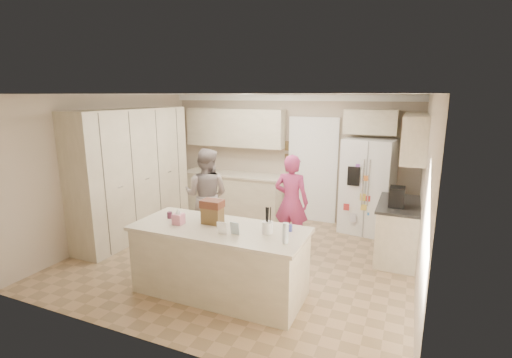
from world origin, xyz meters
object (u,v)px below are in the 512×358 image
at_px(utensil_crock, 267,227).
at_px(dollhouse_body, 213,215).
at_px(refrigerator, 368,186).
at_px(tissue_box, 178,219).
at_px(teen_girl, 291,202).
at_px(coffee_maker, 397,197).
at_px(island_base, 220,262).
at_px(teen_boy, 206,195).

xyz_separation_m(utensil_crock, dollhouse_body, (-0.80, 0.05, 0.04)).
bearing_deg(utensil_crock, refrigerator, 74.77).
bearing_deg(utensil_crock, dollhouse_body, 176.42).
bearing_deg(tissue_box, dollhouse_body, 26.57).
bearing_deg(teen_girl, refrigerator, -130.50).
bearing_deg(dollhouse_body, coffee_maker, 39.29).
xyz_separation_m(coffee_maker, utensil_crock, (-1.40, -1.85, -0.07)).
distance_m(island_base, utensil_crock, 0.86).
bearing_deg(refrigerator, island_base, -106.76).
bearing_deg(coffee_maker, utensil_crock, -127.12).
xyz_separation_m(refrigerator, teen_boy, (-2.59, -1.58, -0.06)).
xyz_separation_m(utensil_crock, teen_boy, (-1.75, 1.49, -0.16)).
relative_size(tissue_box, teen_boy, 0.08).
distance_m(tissue_box, teen_boy, 1.74).
relative_size(tissue_box, teen_girl, 0.09).
bearing_deg(teen_girl, utensil_crock, 98.11).
height_order(tissue_box, dollhouse_body, dollhouse_body).
height_order(utensil_crock, tissue_box, utensil_crock).
bearing_deg(island_base, dollhouse_body, 146.31).
bearing_deg(refrigerator, tissue_box, -113.58).
relative_size(island_base, dollhouse_body, 8.46).
bearing_deg(island_base, teen_boy, 125.51).
distance_m(coffee_maker, tissue_box, 3.28).
bearing_deg(dollhouse_body, island_base, -33.69).
height_order(coffee_maker, tissue_box, coffee_maker).
bearing_deg(refrigerator, coffee_maker, -56.68).
xyz_separation_m(island_base, utensil_crock, (0.65, 0.05, 0.56)).
bearing_deg(coffee_maker, tissue_box, -142.43).
distance_m(coffee_maker, island_base, 2.87).
bearing_deg(island_base, utensil_crock, 4.40).
relative_size(teen_boy, teen_girl, 1.03).
height_order(island_base, teen_girl, teen_girl).
bearing_deg(dollhouse_body, teen_boy, 123.39).
bearing_deg(coffee_maker, dollhouse_body, -140.71).
bearing_deg(tissue_box, utensil_crock, 7.13).
bearing_deg(coffee_maker, teen_girl, -177.55).
bearing_deg(utensil_crock, teen_girl, 98.35).
height_order(tissue_box, teen_girl, teen_girl).
distance_m(refrigerator, dollhouse_body, 3.44).
height_order(utensil_crock, teen_girl, teen_girl).
xyz_separation_m(refrigerator, dollhouse_body, (-1.64, -3.03, 0.14)).
bearing_deg(coffee_maker, refrigerator, 114.62).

